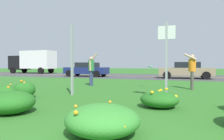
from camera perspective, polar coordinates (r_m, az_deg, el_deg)
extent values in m
plane|color=#2D6B23|center=(11.16, 12.49, -4.68)|extent=(120.00, 120.00, 0.00)
cube|color=#424244|center=(20.92, 15.57, -1.86)|extent=(120.00, 9.96, 0.01)
cube|color=yellow|center=(20.92, 15.57, -1.84)|extent=(120.00, 0.16, 0.00)
ellipsoid|color=#23661E|center=(5.69, 13.53, -8.29)|extent=(1.06, 0.99, 0.45)
sphere|color=yellow|center=(5.85, 13.40, -5.95)|extent=(0.07, 0.07, 0.07)
sphere|color=yellow|center=(5.60, 18.02, -7.26)|extent=(0.08, 0.08, 0.08)
sphere|color=yellow|center=(6.06, 15.45, -5.38)|extent=(0.08, 0.08, 0.08)
sphere|color=yellow|center=(5.37, 11.52, -6.31)|extent=(0.08, 0.08, 0.08)
sphere|color=yellow|center=(6.04, 13.94, -5.75)|extent=(0.09, 0.09, 0.09)
ellipsoid|color=#23661E|center=(7.73, -24.06, -5.24)|extent=(0.78, 0.76, 0.60)
sphere|color=orange|center=(7.62, -24.74, -2.91)|extent=(0.08, 0.08, 0.08)
sphere|color=orange|center=(7.59, -23.80, -4.32)|extent=(0.08, 0.08, 0.08)
sphere|color=orange|center=(7.55, -24.02, -3.34)|extent=(0.08, 0.08, 0.08)
sphere|color=orange|center=(7.56, -25.21, -4.19)|extent=(0.06, 0.06, 0.06)
ellipsoid|color=#23661E|center=(6.52, -28.35, -6.52)|extent=(0.71, 0.63, 0.60)
sphere|color=orange|center=(6.32, -27.79, -4.43)|extent=(0.07, 0.07, 0.07)
sphere|color=orange|center=(6.63, -27.28, -3.81)|extent=(0.05, 0.05, 0.05)
sphere|color=orange|center=(6.40, -29.60, -6.22)|extent=(0.08, 0.08, 0.08)
ellipsoid|color=#337F2D|center=(3.42, -2.79, -14.19)|extent=(1.28, 1.21, 0.52)
sphere|color=orange|center=(3.57, -0.57, -9.24)|extent=(0.05, 0.05, 0.05)
sphere|color=orange|center=(3.10, -10.41, -12.01)|extent=(0.07, 0.07, 0.07)
sphere|color=orange|center=(3.40, 0.59, -13.54)|extent=(0.08, 0.08, 0.08)
sphere|color=orange|center=(3.61, -10.43, -10.28)|extent=(0.06, 0.06, 0.06)
sphere|color=orange|center=(2.94, 3.51, -16.09)|extent=(0.06, 0.06, 0.06)
ellipsoid|color=#23661E|center=(5.43, -27.01, -8.31)|extent=(1.09, 1.11, 0.55)
sphere|color=orange|center=(5.89, -27.49, -5.73)|extent=(0.08, 0.08, 0.08)
cube|color=#93969B|center=(7.87, -11.47, 2.82)|extent=(0.07, 0.10, 2.75)
cube|color=#93969B|center=(6.83, 15.48, 2.43)|extent=(0.07, 0.10, 2.61)
cube|color=silver|center=(6.88, 15.51, 10.41)|extent=(0.56, 0.03, 0.44)
cylinder|color=#287038|center=(11.38, -6.02, 1.31)|extent=(0.34, 0.34, 0.61)
sphere|color=tan|center=(11.39, -6.03, 3.33)|extent=(0.21, 0.21, 0.21)
cylinder|color=navy|center=(11.48, -5.83, -2.34)|extent=(0.14, 0.14, 0.86)
cylinder|color=navy|center=(11.33, -6.20, -2.39)|extent=(0.14, 0.14, 0.86)
cylinder|color=tan|center=(11.54, -5.28, 3.71)|extent=(0.43, 0.09, 0.50)
cylinder|color=tan|center=(11.19, -6.35, 1.22)|extent=(0.11, 0.09, 0.57)
cylinder|color=orange|center=(10.29, 22.17, 1.33)|extent=(0.34, 0.34, 0.62)
sphere|color=tan|center=(10.30, 22.19, 3.60)|extent=(0.21, 0.21, 0.21)
cylinder|color=#4C4742|center=(10.23, 22.16, -2.85)|extent=(0.14, 0.14, 0.87)
cylinder|color=#4C4742|center=(10.40, 22.11, -2.78)|extent=(0.14, 0.14, 0.87)
cylinder|color=tan|center=(10.10, 21.65, 3.59)|extent=(0.56, 0.09, 0.34)
cylinder|color=tan|center=(10.49, 22.00, 1.24)|extent=(0.11, 0.09, 0.58)
cylinder|color=#ADD6E5|center=(10.29, 10.93, 0.96)|extent=(0.29, 0.27, 0.14)
torus|color=#ADD6E5|center=(10.29, 10.93, 0.92)|extent=(0.29, 0.27, 0.14)
cube|color=#937F60|center=(18.62, 20.54, -0.39)|extent=(4.50, 1.82, 0.66)
cube|color=black|center=(18.62, 20.86, 1.36)|extent=(2.10, 1.64, 0.52)
cylinder|color=black|center=(17.77, 15.60, -1.37)|extent=(0.66, 0.22, 0.66)
cylinder|color=black|center=(19.55, 15.92, -1.13)|extent=(0.66, 0.22, 0.66)
cylinder|color=black|center=(17.85, 25.58, -1.45)|extent=(0.66, 0.22, 0.66)
cylinder|color=black|center=(19.62, 24.99, -1.20)|extent=(0.66, 0.22, 0.66)
cube|color=navy|center=(20.79, -7.40, -0.14)|extent=(4.50, 1.82, 0.66)
cube|color=black|center=(20.74, -7.15, 1.44)|extent=(2.10, 1.64, 0.52)
cylinder|color=black|center=(20.77, -12.32, -0.96)|extent=(0.66, 0.22, 0.66)
cylinder|color=black|center=(22.31, -9.94, -0.79)|extent=(0.66, 0.22, 0.66)
cylinder|color=black|center=(19.34, -4.46, -1.10)|extent=(0.66, 0.22, 0.66)
cylinder|color=black|center=(20.98, -2.52, -0.90)|extent=(0.66, 0.22, 0.66)
cube|color=black|center=(32.18, -25.09, 1.89)|extent=(2.10, 2.30, 2.00)
cube|color=silver|center=(29.95, -20.49, 2.80)|extent=(4.60, 2.30, 2.50)
cylinder|color=black|center=(31.54, -26.72, -0.08)|extent=(0.88, 0.26, 0.88)
cylinder|color=black|center=(33.12, -24.00, 0.01)|extent=(0.88, 0.26, 0.88)
cylinder|color=black|center=(28.28, -19.87, -0.17)|extent=(0.88, 0.26, 0.88)
cylinder|color=black|center=(30.02, -17.23, -0.06)|extent=(0.88, 0.26, 0.88)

